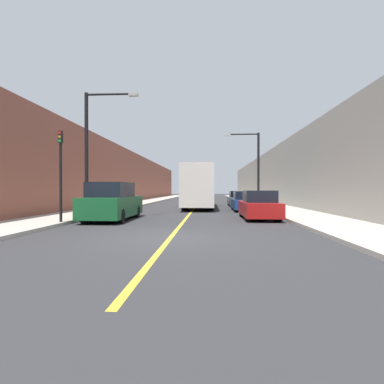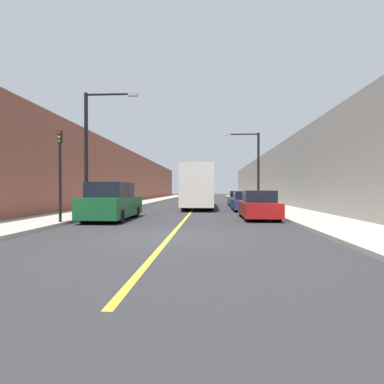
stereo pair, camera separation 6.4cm
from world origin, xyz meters
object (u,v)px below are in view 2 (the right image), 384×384
Objects in this scene: car_right_far at (238,199)px; bus at (199,186)px; street_lamp_left at (92,144)px; traffic_light at (60,172)px; car_right_near at (259,206)px; parked_suv_left at (112,203)px; car_right_mid at (245,202)px; street_lamp_right at (255,163)px.

bus is at bearing -142.27° from car_right_far.
traffic_light is at bearing -93.83° from street_lamp_left.
car_right_near is at bearing 19.68° from traffic_light.
car_right_mid is at bearing 43.03° from parked_suv_left.
street_lamp_left is 3.51m from traffic_light.
parked_suv_left is 1.22× the size of traffic_light.
traffic_light is at bearing -134.25° from car_right_mid.
parked_suv_left is (-4.17, -10.73, -0.96)m from bus.
street_lamp_right reaches higher than car_right_near.
street_lamp_left reaches higher than traffic_light.
street_lamp_right is (1.08, -3.13, 3.18)m from car_right_far.
traffic_light is (-10.47, -12.76, -1.47)m from street_lamp_right.
car_right_far is at bearing 54.41° from street_lamp_left.
car_right_far reaches higher than car_right_mid.
car_right_near is 0.62× the size of street_lamp_left.
car_right_far is 4.59m from street_lamp_right.
car_right_mid is (0.00, 6.23, -0.04)m from car_right_near.
parked_suv_left is 3.18m from traffic_light.
street_lamp_left is 1.66× the size of traffic_light.
car_right_far is at bearing 89.62° from car_right_near.
car_right_mid is 0.93× the size of car_right_far.
street_lamp_left reaches higher than street_lamp_right.
bus is at bearing 110.08° from car_right_near.
traffic_light reaches higher than car_right_near.
street_lamp_left is 14.13m from street_lamp_right.
bus is 14.29m from traffic_light.
traffic_light is (-5.75, -13.07, 0.50)m from bus.
car_right_far is at bearing 89.27° from car_right_mid.
car_right_near is at bearing 1.71° from street_lamp_left.
street_lamp_right is at bearing 43.38° from street_lamp_left.
street_lamp_left is (-5.54, -10.01, 2.22)m from bus.
street_lamp_right is at bearing 49.52° from parked_suv_left.
bus is 1.77× the size of street_lamp_right.
traffic_light is (-9.31, -9.56, 1.71)m from car_right_mid.
parked_suv_left reaches higher than car_right_mid.
bus is at bearing 176.27° from street_lamp_right.
car_right_mid is at bearing -44.60° from bus.
street_lamp_left is at bearing -144.48° from car_right_mid.
traffic_light is at bearing -113.73° from bus.
car_right_far is at bearing 37.73° from bus.
car_right_mid is 13.45m from traffic_light.
car_right_near is at bearing 7.29° from parked_suv_left.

